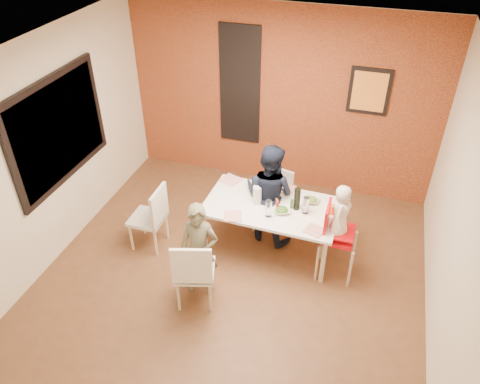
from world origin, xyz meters
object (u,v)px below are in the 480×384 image
(chair_left, at_px, (153,215))
(toddler, at_px, (341,212))
(dining_table, at_px, (272,209))
(child_near, at_px, (199,250))
(child_far, at_px, (269,194))
(chair_near, at_px, (194,271))
(high_chair, at_px, (335,234))
(paper_towel_roll, at_px, (257,195))
(wine_bottle, at_px, (297,199))
(chair_far, at_px, (274,197))

(chair_left, relative_size, toddler, 1.31)
(dining_table, bearing_deg, child_near, -122.15)
(child_far, relative_size, toddler, 2.03)
(chair_near, relative_size, high_chair, 0.94)
(high_chair, relative_size, child_near, 0.82)
(high_chair, bearing_deg, paper_towel_roll, 78.76)
(child_near, distance_m, paper_towel_roll, 1.04)
(high_chair, xyz_separation_m, child_near, (-1.41, -0.74, 0.01))
(chair_near, bearing_deg, chair_left, -58.15)
(high_chair, bearing_deg, wine_bottle, 66.24)
(dining_table, bearing_deg, paper_towel_roll, -179.45)
(chair_far, distance_m, toddler, 1.20)
(child_far, bearing_deg, high_chair, 171.33)
(chair_far, bearing_deg, chair_near, -91.09)
(chair_far, bearing_deg, chair_left, -132.21)
(chair_far, xyz_separation_m, wine_bottle, (0.37, -0.42, 0.34))
(toddler, relative_size, wine_bottle, 2.34)
(chair_far, relative_size, high_chair, 0.89)
(wine_bottle, relative_size, paper_towel_roll, 1.22)
(child_far, relative_size, wine_bottle, 4.76)
(chair_near, relative_size, chair_left, 1.04)
(chair_near, distance_m, toddler, 1.76)
(dining_table, xyz_separation_m, chair_near, (-0.57, -1.18, -0.10))
(chair_left, distance_m, paper_towel_roll, 1.35)
(chair_left, bearing_deg, chair_near, 47.88)
(toddler, height_order, wine_bottle, toddler)
(dining_table, height_order, paper_towel_roll, paper_towel_roll)
(wine_bottle, xyz_separation_m, paper_towel_roll, (-0.49, -0.03, -0.03))
(dining_table, bearing_deg, chair_far, 98.97)
(chair_left, relative_size, child_far, 0.65)
(chair_near, bearing_deg, high_chair, -161.06)
(child_near, height_order, toddler, toddler)
(chair_near, height_order, chair_left, chair_near)
(paper_towel_roll, bearing_deg, toddler, -11.05)
(chair_far, bearing_deg, child_near, -94.67)
(chair_left, height_order, toddler, toddler)
(dining_table, xyz_separation_m, child_near, (-0.59, -0.94, -0.02))
(chair_near, xyz_separation_m, paper_towel_roll, (0.38, 1.18, 0.28))
(child_near, xyz_separation_m, paper_towel_roll, (0.40, 0.94, 0.20))
(chair_far, distance_m, child_far, 0.31)
(child_near, relative_size, paper_towel_roll, 5.03)
(chair_far, bearing_deg, paper_towel_roll, -88.98)
(chair_near, relative_size, child_near, 0.78)
(toddler, bearing_deg, chair_far, 60.81)
(high_chair, relative_size, wine_bottle, 3.38)
(high_chair, xyz_separation_m, wine_bottle, (-0.51, 0.23, 0.24))
(toddler, bearing_deg, high_chair, 96.22)
(chair_far, height_order, high_chair, high_chair)
(high_chair, distance_m, child_far, 1.00)
(child_near, height_order, wine_bottle, child_near)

